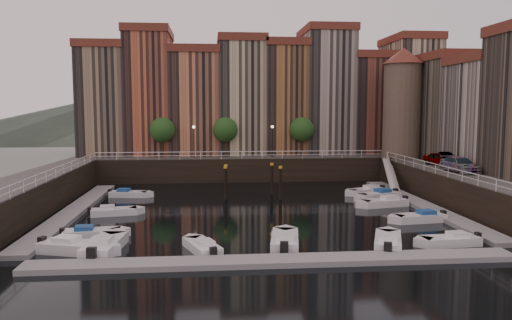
{
  "coord_description": "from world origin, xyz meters",
  "views": [
    {
      "loc": [
        -3.83,
        -46.24,
        9.46
      ],
      "look_at": [
        0.71,
        4.0,
        4.13
      ],
      "focal_mm": 35.0,
      "sensor_mm": 36.0,
      "label": 1
    }
  ],
  "objects": [
    {
      "name": "corner_tower",
      "position": [
        20.0,
        14.5,
        10.19
      ],
      "size": [
        5.2,
        5.2,
        13.8
      ],
      "color": "#6B5B4C",
      "rests_on": "quay_right"
    },
    {
      "name": "boat_right_2",
      "position": [
        12.82,
        -0.32,
        0.36
      ],
      "size": [
        4.83,
        2.58,
        1.08
      ],
      "rotation": [
        0.0,
        0.0,
        3.35
      ],
      "color": "white",
      "rests_on": "ground"
    },
    {
      "name": "boat_near_0",
      "position": [
        -10.91,
        -13.52,
        0.4
      ],
      "size": [
        2.35,
        5.29,
        1.19
      ],
      "rotation": [
        0.0,
        0.0,
        1.47
      ],
      "color": "white",
      "rests_on": "ground"
    },
    {
      "name": "far_terrace",
      "position": [
        3.31,
        23.5,
        10.95
      ],
      "size": [
        48.7,
        10.3,
        17.5
      ],
      "color": "#90775B",
      "rests_on": "quay_far"
    },
    {
      "name": "gangway",
      "position": [
        17.1,
        10.0,
        1.92
      ],
      "size": [
        2.78,
        8.32,
        3.73
      ],
      "color": "white",
      "rests_on": "ground"
    },
    {
      "name": "boat_near_1",
      "position": [
        -4.45,
        -14.02,
        0.32
      ],
      "size": [
        2.78,
        4.15,
        0.94
      ],
      "rotation": [
        0.0,
        0.0,
        1.94
      ],
      "color": "white",
      "rests_on": "ground"
    },
    {
      "name": "mountains",
      "position": [
        1.72,
        110.0,
        7.92
      ],
      "size": [
        145.0,
        100.0,
        18.0
      ],
      "color": "#2D382D",
      "rests_on": "ground"
    },
    {
      "name": "boat_left_2",
      "position": [
        -12.56,
        -2.02,
        0.32
      ],
      "size": [
        4.26,
        2.23,
        0.95
      ],
      "rotation": [
        0.0,
        0.0,
        0.19
      ],
      "color": "white",
      "rests_on": "ground"
    },
    {
      "name": "boat_near_3",
      "position": [
        8.1,
        -14.05,
        0.37
      ],
      "size": [
        3.16,
        4.84,
        1.09
      ],
      "rotation": [
        0.0,
        0.0,
        1.22
      ],
      "color": "white",
      "rests_on": "ground"
    },
    {
      "name": "car_b",
      "position": [
        21.96,
        5.24,
        3.77
      ],
      "size": [
        1.9,
        4.75,
        1.54
      ],
      "primitive_type": "imported",
      "rotation": [
        0.0,
        0.0,
        -0.06
      ],
      "color": "gray",
      "rests_on": "quay_right"
    },
    {
      "name": "dock_near",
      "position": [
        0.0,
        -17.0,
        0.17
      ],
      "size": [
        30.0,
        2.0,
        0.35
      ],
      "primitive_type": "cube",
      "color": "gray",
      "rests_on": "ground"
    },
    {
      "name": "promenade_trees",
      "position": [
        -1.33,
        18.2,
        6.58
      ],
      "size": [
        21.2,
        3.2,
        5.2
      ],
      "color": "black",
      "rests_on": "quay_far"
    },
    {
      "name": "railings",
      "position": [
        0.0,
        4.88,
        3.79
      ],
      "size": [
        36.08,
        34.04,
        0.52
      ],
      "color": "white",
      "rests_on": "ground"
    },
    {
      "name": "mooring_pilings",
      "position": [
        0.31,
        5.45,
        1.65
      ],
      "size": [
        6.02,
        3.18,
        3.78
      ],
      "color": "black",
      "rests_on": "ground"
    },
    {
      "name": "ground",
      "position": [
        0.0,
        0.0,
        0.0
      ],
      "size": [
        200.0,
        200.0,
        0.0
      ],
      "primitive_type": "plane",
      "color": "black",
      "rests_on": "ground"
    },
    {
      "name": "boat_near_2",
      "position": [
        1.13,
        -13.26,
        0.39
      ],
      "size": [
        2.56,
        5.12,
        1.15
      ],
      "rotation": [
        0.0,
        0.0,
        1.41
      ],
      "color": "white",
      "rests_on": "ground"
    },
    {
      "name": "car_c",
      "position": [
        20.64,
        0.61,
        3.74
      ],
      "size": [
        2.52,
        5.25,
        1.48
      ],
      "primitive_type": "imported",
      "rotation": [
        0.0,
        0.0,
        0.09
      ],
      "color": "gray",
      "rests_on": "quay_right"
    },
    {
      "name": "boat_left_1",
      "position": [
        -12.66,
        -9.71,
        0.33
      ],
      "size": [
        4.29,
        1.93,
        0.97
      ],
      "rotation": [
        0.0,
        0.0,
        0.1
      ],
      "color": "white",
      "rests_on": "ground"
    },
    {
      "name": "car_a",
      "position": [
        21.31,
        6.27,
        3.71
      ],
      "size": [
        2.97,
        4.5,
        1.42
      ],
      "primitive_type": "imported",
      "rotation": [
        0.0,
        0.0,
        0.34
      ],
      "color": "gray",
      "rests_on": "quay_right"
    },
    {
      "name": "boat_right_4",
      "position": [
        13.19,
        6.38,
        0.35
      ],
      "size": [
        4.56,
        3.06,
        1.03
      ],
      "rotation": [
        0.0,
        0.0,
        3.52
      ],
      "color": "white",
      "rests_on": "ground"
    },
    {
      "name": "boat_left_4",
      "position": [
        -12.72,
        7.05,
        0.32
      ],
      "size": [
        4.23,
        1.99,
        0.95
      ],
      "rotation": [
        0.0,
        0.0,
        -0.13
      ],
      "color": "white",
      "rests_on": "ground"
    },
    {
      "name": "quay_far",
      "position": [
        0.0,
        26.0,
        1.5
      ],
      "size": [
        80.0,
        20.0,
        3.0
      ],
      "primitive_type": "cube",
      "color": "black",
      "rests_on": "ground"
    },
    {
      "name": "boat_right_0",
      "position": [
        12.65,
        -13.99,
        0.33
      ],
      "size": [
        4.27,
        1.83,
        0.97
      ],
      "rotation": [
        0.0,
        0.0,
        3.22
      ],
      "color": "white",
      "rests_on": "ground"
    },
    {
      "name": "dock_left",
      "position": [
        -16.2,
        -1.0,
        0.17
      ],
      "size": [
        2.0,
        28.0,
        0.35
      ],
      "primitive_type": "cube",
      "color": "gray",
      "rests_on": "ground"
    },
    {
      "name": "boat_right_3",
      "position": [
        13.51,
        3.5,
        0.37
      ],
      "size": [
        4.87,
        3.28,
        1.1
      ],
      "rotation": [
        0.0,
        0.0,
        3.52
      ],
      "color": "white",
      "rests_on": "ground"
    },
    {
      "name": "dock_right",
      "position": [
        16.2,
        -1.0,
        0.17
      ],
      "size": [
        2.0,
        28.0,
        0.35
      ],
      "primitive_type": "cube",
      "color": "gray",
      "rests_on": "ground"
    },
    {
      "name": "street_lamps",
      "position": [
        -1.0,
        17.2,
        5.9
      ],
      "size": [
        10.36,
        0.36,
        4.18
      ],
      "color": "black",
      "rests_on": "quay_far"
    },
    {
      "name": "boat_right_1",
      "position": [
        13.5,
        -6.95,
        0.35
      ],
      "size": [
        4.57,
        2.18,
        1.03
      ],
      "rotation": [
        0.0,
        0.0,
        3.28
      ],
      "color": "white",
      "rests_on": "ground"
    },
    {
      "name": "boat_left_0",
      "position": [
        -12.84,
        -13.51,
        0.38
      ],
      "size": [
        5.07,
        3.07,
        1.14
      ],
      "rotation": [
        0.0,
        0.0,
        -0.29
      ],
      "color": "white",
      "rests_on": "ground"
    },
    {
      "name": "right_terrace",
      "position": [
        26.5,
        3.8,
        9.56
      ],
      "size": [
        9.3,
        24.3,
        14.0
      ],
      "color": "#675E4E",
      "rests_on": "quay_right"
    }
  ]
}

